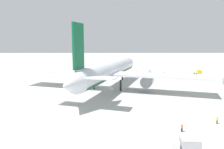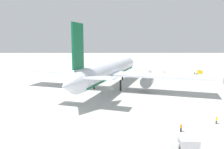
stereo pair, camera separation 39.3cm
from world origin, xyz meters
name	(u,v)px [view 1 (the left image)]	position (x,y,z in m)	size (l,w,h in m)	color
ground_plane	(109,88)	(0.00, 0.00, 0.00)	(600.00, 600.00, 0.00)	#B2B2AD
airliner	(109,71)	(-1.17, 0.31, 7.12)	(67.10, 72.26, 22.94)	silver
service_truck_0	(185,146)	(-50.67, -11.77, 1.56)	(2.75, 4.83, 2.86)	white
service_truck_2	(198,72)	(36.45, -50.07, 1.59)	(6.08, 2.88, 2.87)	yellow
service_van	(149,72)	(41.02, -23.13, 1.03)	(4.45, 2.75, 1.97)	silver
baggage_cart_2	(200,75)	(28.60, -47.91, 0.74)	(2.76, 2.51, 1.35)	gray
ground_worker_0	(164,72)	(39.05, -31.57, 0.87)	(0.57, 0.57, 1.70)	black
ground_worker_1	(137,71)	(44.48, -16.55, 0.81)	(0.48, 0.48, 1.61)	navy
ground_worker_2	(217,120)	(-37.47, -23.65, 0.83)	(0.42, 0.42, 1.63)	#3F3F47
ground_worker_3	(208,77)	(22.32, -49.60, 0.88)	(0.56, 0.56, 1.73)	black
ground_worker_4	(182,128)	(-41.61, -14.43, 0.85)	(0.56, 0.56, 1.67)	black
traffic_cone_1	(142,72)	(43.96, -19.66, 0.28)	(0.36, 0.36, 0.55)	orange
traffic_cone_2	(168,75)	(31.82, -31.94, 0.28)	(0.36, 0.36, 0.55)	orange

